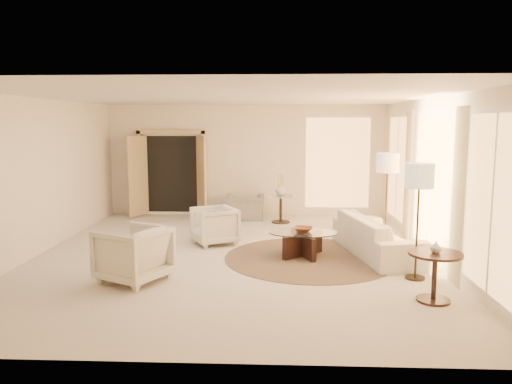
{
  "coord_description": "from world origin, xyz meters",
  "views": [
    {
      "loc": [
        0.79,
        -8.63,
        2.37
      ],
      "look_at": [
        0.4,
        0.4,
        1.1
      ],
      "focal_mm": 35.0,
      "sensor_mm": 36.0,
      "label": 1
    }
  ],
  "objects_px": {
    "accent_chair": "(245,203)",
    "floor_lamp_near": "(388,167)",
    "end_vase": "(436,247)",
    "end_table": "(435,268)",
    "sofa": "(379,236)",
    "armchair_right": "(133,251)",
    "side_vase": "(281,190)",
    "armchair_left": "(214,224)",
    "side_table": "(281,206)",
    "floor_lamp_far": "(419,181)",
    "coffee_table": "(303,241)",
    "bowl": "(303,229)"
  },
  "relations": [
    {
      "from": "accent_chair",
      "to": "floor_lamp_near",
      "type": "relative_size",
      "value": 0.51
    },
    {
      "from": "end_vase",
      "to": "end_table",
      "type": "bearing_deg",
      "value": 180.0
    },
    {
      "from": "sofa",
      "to": "accent_chair",
      "type": "bearing_deg",
      "value": 27.34
    },
    {
      "from": "armchair_right",
      "to": "end_table",
      "type": "xyz_separation_m",
      "value": [
        4.23,
        -0.67,
        -0.0
      ]
    },
    {
      "from": "side_vase",
      "to": "armchair_left",
      "type": "bearing_deg",
      "value": -121.34
    },
    {
      "from": "side_table",
      "to": "floor_lamp_near",
      "type": "xyz_separation_m",
      "value": [
        2.03,
        -2.05,
        1.12
      ]
    },
    {
      "from": "sofa",
      "to": "side_vase",
      "type": "xyz_separation_m",
      "value": [
        -1.73,
        2.85,
        0.44
      ]
    },
    {
      "from": "side_table",
      "to": "armchair_left",
      "type": "bearing_deg",
      "value": -121.34
    },
    {
      "from": "floor_lamp_far",
      "to": "sofa",
      "type": "bearing_deg",
      "value": 102.16
    },
    {
      "from": "end_vase",
      "to": "side_vase",
      "type": "relative_size",
      "value": 0.56
    },
    {
      "from": "accent_chair",
      "to": "end_vase",
      "type": "bearing_deg",
      "value": 113.7
    },
    {
      "from": "sofa",
      "to": "side_table",
      "type": "distance_m",
      "value": 3.34
    },
    {
      "from": "floor_lamp_far",
      "to": "end_vase",
      "type": "relative_size",
      "value": 11.45
    },
    {
      "from": "sofa",
      "to": "coffee_table",
      "type": "xyz_separation_m",
      "value": [
        -1.36,
        -0.16,
        -0.07
      ]
    },
    {
      "from": "sofa",
      "to": "bowl",
      "type": "distance_m",
      "value": 1.37
    },
    {
      "from": "coffee_table",
      "to": "end_vase",
      "type": "relative_size",
      "value": 9.51
    },
    {
      "from": "end_table",
      "to": "bowl",
      "type": "bearing_deg",
      "value": 126.94
    },
    {
      "from": "accent_chair",
      "to": "floor_lamp_near",
      "type": "height_order",
      "value": "floor_lamp_near"
    },
    {
      "from": "coffee_table",
      "to": "floor_lamp_far",
      "type": "relative_size",
      "value": 0.83
    },
    {
      "from": "sofa",
      "to": "side_table",
      "type": "bearing_deg",
      "value": 19.74
    },
    {
      "from": "floor_lamp_near",
      "to": "side_vase",
      "type": "distance_m",
      "value": 2.97
    },
    {
      "from": "side_vase",
      "to": "floor_lamp_far",
      "type": "bearing_deg",
      "value": -64.29
    },
    {
      "from": "end_table",
      "to": "floor_lamp_near",
      "type": "relative_size",
      "value": 0.4
    },
    {
      "from": "sofa",
      "to": "side_vase",
      "type": "height_order",
      "value": "side_vase"
    },
    {
      "from": "floor_lamp_far",
      "to": "bowl",
      "type": "relative_size",
      "value": 5.2
    },
    {
      "from": "armchair_right",
      "to": "floor_lamp_far",
      "type": "distance_m",
      "value": 4.39
    },
    {
      "from": "floor_lamp_far",
      "to": "accent_chair",
      "type": "bearing_deg",
      "value": 122.28
    },
    {
      "from": "accent_chair",
      "to": "floor_lamp_far",
      "type": "xyz_separation_m",
      "value": [
        2.89,
        -4.58,
        1.1
      ]
    },
    {
      "from": "coffee_table",
      "to": "floor_lamp_near",
      "type": "bearing_deg",
      "value": 30.15
    },
    {
      "from": "armchair_right",
      "to": "bowl",
      "type": "xyz_separation_m",
      "value": [
        2.6,
        1.5,
        0.03
      ]
    },
    {
      "from": "accent_chair",
      "to": "floor_lamp_far",
      "type": "relative_size",
      "value": 0.52
    },
    {
      "from": "coffee_table",
      "to": "end_vase",
      "type": "height_order",
      "value": "end_vase"
    },
    {
      "from": "sofa",
      "to": "armchair_right",
      "type": "relative_size",
      "value": 2.64
    },
    {
      "from": "armchair_left",
      "to": "floor_lamp_near",
      "type": "relative_size",
      "value": 0.45
    },
    {
      "from": "armchair_left",
      "to": "bowl",
      "type": "relative_size",
      "value": 2.35
    },
    {
      "from": "armchair_left",
      "to": "end_table",
      "type": "relative_size",
      "value": 1.13
    },
    {
      "from": "sofa",
      "to": "side_table",
      "type": "xyz_separation_m",
      "value": [
        -1.73,
        2.85,
        0.05
      ]
    },
    {
      "from": "end_table",
      "to": "accent_chair",
      "type": "bearing_deg",
      "value": 117.38
    },
    {
      "from": "end_table",
      "to": "bowl",
      "type": "height_order",
      "value": "end_table"
    },
    {
      "from": "armchair_left",
      "to": "accent_chair",
      "type": "height_order",
      "value": "armchair_left"
    },
    {
      "from": "bowl",
      "to": "armchair_right",
      "type": "bearing_deg",
      "value": -150.03
    },
    {
      "from": "armchair_left",
      "to": "side_vase",
      "type": "height_order",
      "value": "side_vase"
    },
    {
      "from": "end_table",
      "to": "floor_lamp_far",
      "type": "bearing_deg",
      "value": 88.82
    },
    {
      "from": "floor_lamp_near",
      "to": "bowl",
      "type": "height_order",
      "value": "floor_lamp_near"
    },
    {
      "from": "armchair_right",
      "to": "sofa",
      "type": "bearing_deg",
      "value": 140.37
    },
    {
      "from": "armchair_right",
      "to": "end_table",
      "type": "distance_m",
      "value": 4.29
    },
    {
      "from": "sofa",
      "to": "side_table",
      "type": "relative_size",
      "value": 3.66
    },
    {
      "from": "side_table",
      "to": "floor_lamp_near",
      "type": "height_order",
      "value": "floor_lamp_near"
    },
    {
      "from": "coffee_table",
      "to": "end_table",
      "type": "xyz_separation_m",
      "value": [
        1.63,
        -2.17,
        0.17
      ]
    },
    {
      "from": "armchair_left",
      "to": "bowl",
      "type": "distance_m",
      "value": 1.89
    }
  ]
}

